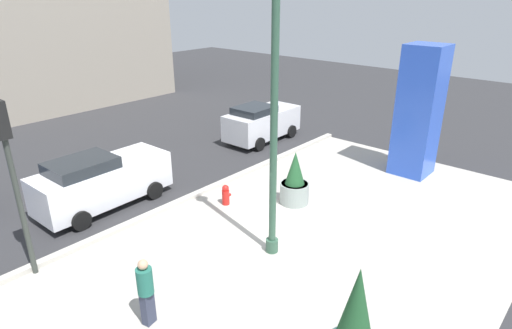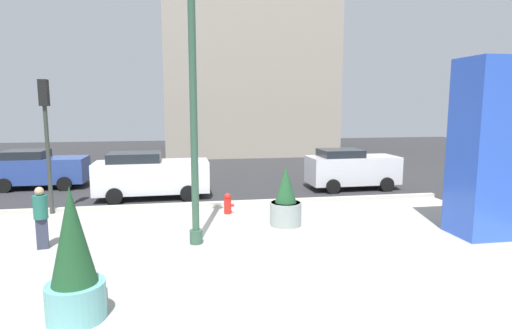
{
  "view_description": "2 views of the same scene",
  "coord_description": "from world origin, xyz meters",
  "px_view_note": "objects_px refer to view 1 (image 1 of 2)",
  "views": [
    {
      "loc": [
        -9.32,
        -7.84,
        7.08
      ],
      "look_at": [
        0.61,
        0.81,
        1.68
      ],
      "focal_mm": 30.28,
      "sensor_mm": 36.0,
      "label": 1
    },
    {
      "loc": [
        -1.29,
        -12.56,
        3.83
      ],
      "look_at": [
        1.05,
        0.9,
        1.89
      ],
      "focal_mm": 29.33,
      "sensor_mm": 36.0,
      "label": 2
    }
  ],
  "objects_px": {
    "lamp_post": "(274,127)",
    "traffic_light_corner": "(10,164)",
    "potted_plant_by_pillar": "(354,329)",
    "potted_plant_mid_plaza": "(295,183)",
    "fire_hydrant": "(226,195)",
    "pedestrian_crossing": "(146,289)",
    "car_intersection": "(101,181)",
    "art_pillar_blue": "(419,112)",
    "car_far_lane": "(262,122)"
  },
  "relations": [
    {
      "from": "lamp_post",
      "to": "potted_plant_mid_plaza",
      "type": "relative_size",
      "value": 4.0
    },
    {
      "from": "potted_plant_by_pillar",
      "to": "traffic_light_corner",
      "type": "height_order",
      "value": "traffic_light_corner"
    },
    {
      "from": "traffic_light_corner",
      "to": "car_far_lane",
      "type": "bearing_deg",
      "value": 11.32
    },
    {
      "from": "potted_plant_by_pillar",
      "to": "fire_hydrant",
      "type": "bearing_deg",
      "value": 63.38
    },
    {
      "from": "art_pillar_blue",
      "to": "potted_plant_mid_plaza",
      "type": "distance_m",
      "value": 6.01
    },
    {
      "from": "potted_plant_mid_plaza",
      "to": "car_intersection",
      "type": "distance_m",
      "value": 6.65
    },
    {
      "from": "pedestrian_crossing",
      "to": "traffic_light_corner",
      "type": "bearing_deg",
      "value": 102.8
    },
    {
      "from": "traffic_light_corner",
      "to": "car_far_lane",
      "type": "distance_m",
      "value": 12.69
    },
    {
      "from": "potted_plant_by_pillar",
      "to": "potted_plant_mid_plaza",
      "type": "bearing_deg",
      "value": 45.18
    },
    {
      "from": "lamp_post",
      "to": "pedestrian_crossing",
      "type": "height_order",
      "value": "lamp_post"
    },
    {
      "from": "fire_hydrant",
      "to": "car_intersection",
      "type": "xyz_separation_m",
      "value": [
        -2.87,
        3.12,
        0.6
      ]
    },
    {
      "from": "potted_plant_by_pillar",
      "to": "car_far_lane",
      "type": "xyz_separation_m",
      "value": [
        9.55,
        10.44,
        -0.13
      ]
    },
    {
      "from": "pedestrian_crossing",
      "to": "lamp_post",
      "type": "bearing_deg",
      "value": -4.0
    },
    {
      "from": "art_pillar_blue",
      "to": "car_intersection",
      "type": "distance_m",
      "value": 12.16
    },
    {
      "from": "car_intersection",
      "to": "fire_hydrant",
      "type": "bearing_deg",
      "value": -47.36
    },
    {
      "from": "potted_plant_by_pillar",
      "to": "art_pillar_blue",
      "type": "bearing_deg",
      "value": 16.77
    },
    {
      "from": "potted_plant_by_pillar",
      "to": "pedestrian_crossing",
      "type": "bearing_deg",
      "value": 113.88
    },
    {
      "from": "lamp_post",
      "to": "art_pillar_blue",
      "type": "bearing_deg",
      "value": -4.61
    },
    {
      "from": "traffic_light_corner",
      "to": "potted_plant_mid_plaza",
      "type": "bearing_deg",
      "value": -19.74
    },
    {
      "from": "art_pillar_blue",
      "to": "car_far_lane",
      "type": "bearing_deg",
      "value": 97.55
    },
    {
      "from": "potted_plant_mid_plaza",
      "to": "car_far_lane",
      "type": "xyz_separation_m",
      "value": [
        4.41,
        5.27,
        0.17
      ]
    },
    {
      "from": "art_pillar_blue",
      "to": "car_intersection",
      "type": "bearing_deg",
      "value": 145.36
    },
    {
      "from": "potted_plant_by_pillar",
      "to": "car_intersection",
      "type": "height_order",
      "value": "potted_plant_by_pillar"
    },
    {
      "from": "potted_plant_by_pillar",
      "to": "potted_plant_mid_plaza",
      "type": "distance_m",
      "value": 7.3
    },
    {
      "from": "lamp_post",
      "to": "traffic_light_corner",
      "type": "bearing_deg",
      "value": 140.02
    },
    {
      "from": "car_far_lane",
      "to": "car_intersection",
      "type": "height_order",
      "value": "car_intersection"
    },
    {
      "from": "pedestrian_crossing",
      "to": "potted_plant_mid_plaza",
      "type": "bearing_deg",
      "value": 8.6
    },
    {
      "from": "fire_hydrant",
      "to": "pedestrian_crossing",
      "type": "relative_size",
      "value": 0.44
    },
    {
      "from": "potted_plant_mid_plaza",
      "to": "traffic_light_corner",
      "type": "bearing_deg",
      "value": 160.26
    },
    {
      "from": "car_intersection",
      "to": "pedestrian_crossing",
      "type": "height_order",
      "value": "car_intersection"
    },
    {
      "from": "traffic_light_corner",
      "to": "potted_plant_by_pillar",
      "type": "bearing_deg",
      "value": -71.3
    },
    {
      "from": "art_pillar_blue",
      "to": "car_far_lane",
      "type": "height_order",
      "value": "art_pillar_blue"
    },
    {
      "from": "lamp_post",
      "to": "pedestrian_crossing",
      "type": "distance_m",
      "value": 4.97
    },
    {
      "from": "lamp_post",
      "to": "car_intersection",
      "type": "distance_m",
      "value": 6.99
    },
    {
      "from": "lamp_post",
      "to": "pedestrian_crossing",
      "type": "bearing_deg",
      "value": 176.0
    },
    {
      "from": "lamp_post",
      "to": "fire_hydrant",
      "type": "xyz_separation_m",
      "value": [
        1.21,
        3.07,
        -3.4
      ]
    },
    {
      "from": "potted_plant_by_pillar",
      "to": "car_intersection",
      "type": "relative_size",
      "value": 0.53
    },
    {
      "from": "art_pillar_blue",
      "to": "potted_plant_by_pillar",
      "type": "distance_m",
      "value": 11.08
    },
    {
      "from": "lamp_post",
      "to": "art_pillar_blue",
      "type": "distance_m",
      "value": 8.37
    },
    {
      "from": "potted_plant_mid_plaza",
      "to": "pedestrian_crossing",
      "type": "xyz_separation_m",
      "value": [
        -6.96,
        -1.05,
        0.17
      ]
    },
    {
      "from": "traffic_light_corner",
      "to": "car_intersection",
      "type": "distance_m",
      "value": 4.44
    },
    {
      "from": "potted_plant_mid_plaza",
      "to": "pedestrian_crossing",
      "type": "height_order",
      "value": "potted_plant_mid_plaza"
    },
    {
      "from": "potted_plant_mid_plaza",
      "to": "art_pillar_blue",
      "type": "bearing_deg",
      "value": -20.47
    },
    {
      "from": "lamp_post",
      "to": "art_pillar_blue",
      "type": "relative_size",
      "value": 1.49
    },
    {
      "from": "potted_plant_by_pillar",
      "to": "fire_hydrant",
      "type": "xyz_separation_m",
      "value": [
        3.46,
        6.9,
        -0.7
      ]
    },
    {
      "from": "potted_plant_mid_plaza",
      "to": "fire_hydrant",
      "type": "xyz_separation_m",
      "value": [
        -1.68,
        1.73,
        -0.41
      ]
    },
    {
      "from": "lamp_post",
      "to": "potted_plant_mid_plaza",
      "type": "bearing_deg",
      "value": 24.84
    },
    {
      "from": "lamp_post",
      "to": "car_far_lane",
      "type": "distance_m",
      "value": 10.24
    },
    {
      "from": "art_pillar_blue",
      "to": "potted_plant_by_pillar",
      "type": "relative_size",
      "value": 2.11
    },
    {
      "from": "potted_plant_by_pillar",
      "to": "fire_hydrant",
      "type": "distance_m",
      "value": 7.75
    }
  ]
}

